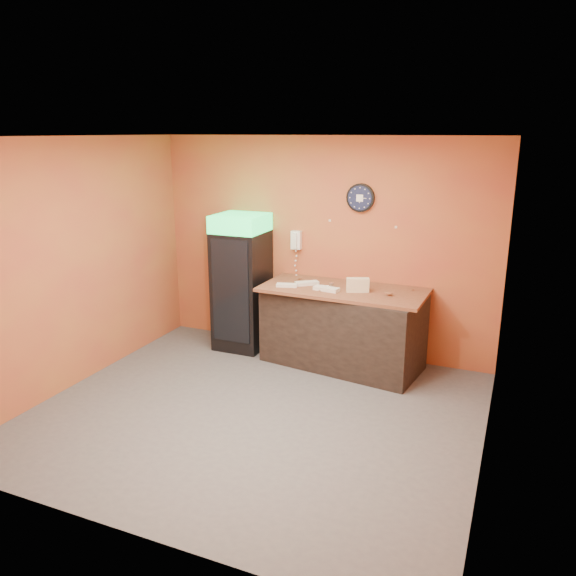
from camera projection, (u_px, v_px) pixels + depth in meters
The scene contains 15 objects.
floor at pixel (256, 413), 5.87m from camera, with size 4.50×4.50×0.00m, color #47474C.
back_wall at pixel (322, 247), 7.27m from camera, with size 4.50×0.02×2.80m, color #AC6630.
left_wall at pixel (75, 264), 6.34m from camera, with size 0.02×4.00×2.80m, color #AC6630.
right_wall at pixel (497, 312), 4.65m from camera, with size 0.02×4.00×2.80m, color #AC6630.
ceiling at pixel (251, 136), 5.12m from camera, with size 4.50×4.00×0.02m, color white.
beverage_cooler at pixel (240, 284), 7.44m from camera, with size 0.64×0.65×1.81m.
prep_counter at pixel (342, 328), 6.98m from camera, with size 1.92×0.85×0.96m, color black.
wall_clock at pixel (360, 198), 6.88m from camera, with size 0.35×0.06×0.35m.
wall_phone at pixel (296, 240), 7.33m from camera, with size 0.13×0.11×0.24m.
butcher_paper at pixel (343, 290), 6.84m from camera, with size 2.00×0.94×0.04m, color brown.
sub_roll_stack at pixel (358, 285), 6.66m from camera, with size 0.28×0.18×0.17m.
wrapped_sandwich_left at pixel (287, 285), 6.90m from camera, with size 0.26×0.10×0.04m, color silver.
wrapped_sandwich_mid at pixel (326, 289), 6.73m from camera, with size 0.31×0.12×0.04m, color silver.
wrapped_sandwich_right at pixel (307, 283), 6.98m from camera, with size 0.29×0.11×0.04m, color silver.
kitchen_tool at pixel (331, 285), 6.88m from camera, with size 0.06×0.06×0.06m, color silver.
Camera 1 is at (2.38, -4.75, 2.85)m, focal length 35.00 mm.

